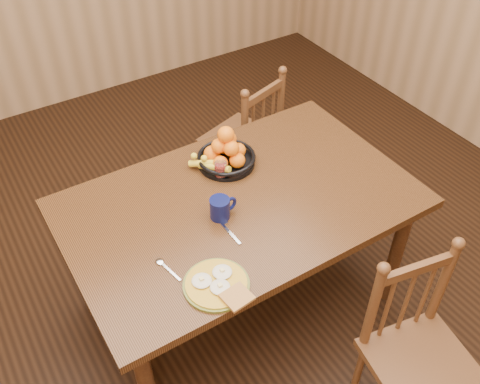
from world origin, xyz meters
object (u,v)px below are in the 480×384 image
chair_far (245,139)px  chair_near (417,353)px  breakfast_plate (217,284)px  coffee_mug (221,208)px  dining_table (240,213)px  fruit_bowl (225,154)px

chair_far → chair_near: bearing=66.0°
chair_near → breakfast_plate: size_ratio=3.09×
breakfast_plate → coffee_mug: 0.39m
dining_table → coffee_mug: coffee_mug is taller
dining_table → breakfast_plate: (-0.34, -0.37, 0.10)m
dining_table → chair_near: bearing=-71.4°
chair_far → fruit_bowl: fruit_bowl is taller
breakfast_plate → chair_near: bearing=-39.4°
dining_table → chair_far: chair_far is taller
breakfast_plate → coffee_mug: size_ratio=2.19×
coffee_mug → chair_far: bearing=51.3°
chair_far → breakfast_plate: 1.43m
dining_table → fruit_bowl: size_ratio=4.94×
dining_table → fruit_bowl: 0.31m
dining_table → fruit_bowl: bearing=73.3°
chair_far → breakfast_plate: chair_far is taller
chair_near → fruit_bowl: bearing=111.3°
chair_far → dining_table: bearing=38.8°
breakfast_plate → coffee_mug: (0.21, 0.33, 0.04)m
dining_table → chair_far: size_ratio=1.78×
dining_table → chair_far: 0.92m
chair_far → chair_near: (-0.20, -1.64, 0.00)m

